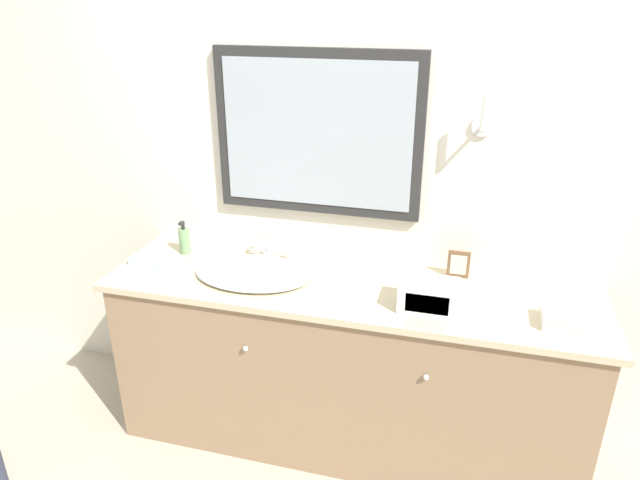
% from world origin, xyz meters
% --- Properties ---
extents(wall_back, '(8.00, 0.18, 2.55)m').
position_xyz_m(wall_back, '(-0.01, 0.65, 1.28)').
color(wall_back, silver).
rests_on(wall_back, ground_plane).
extents(vanity_counter, '(2.18, 0.61, 0.85)m').
position_xyz_m(vanity_counter, '(0.00, 0.32, 0.43)').
color(vanity_counter, '#937556').
rests_on(vanity_counter, ground_plane).
extents(sink_basin, '(0.54, 0.43, 0.17)m').
position_xyz_m(sink_basin, '(-0.44, 0.30, 0.87)').
color(sink_basin, white).
rests_on(sink_basin, vanity_counter).
extents(soap_bottle, '(0.05, 0.05, 0.17)m').
position_xyz_m(soap_bottle, '(-0.85, 0.44, 0.92)').
color(soap_bottle, '#709966').
rests_on(soap_bottle, vanity_counter).
extents(appliance_box, '(0.24, 0.16, 0.12)m').
position_xyz_m(appliance_box, '(0.36, 0.21, 0.91)').
color(appliance_box, white).
rests_on(appliance_box, vanity_counter).
extents(picture_frame, '(0.10, 0.01, 0.13)m').
position_xyz_m(picture_frame, '(0.46, 0.52, 0.92)').
color(picture_frame, brown).
rests_on(picture_frame, vanity_counter).
extents(hand_towel_near_sink, '(0.14, 0.14, 0.05)m').
position_xyz_m(hand_towel_near_sink, '(0.86, 0.21, 0.88)').
color(hand_towel_near_sink, silver).
rests_on(hand_towel_near_sink, vanity_counter).
extents(hand_towel_far_corner, '(0.19, 0.13, 0.04)m').
position_xyz_m(hand_towel_far_corner, '(-0.95, 0.31, 0.87)').
color(hand_towel_far_corner, '#A8B7C6').
rests_on(hand_towel_far_corner, vanity_counter).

